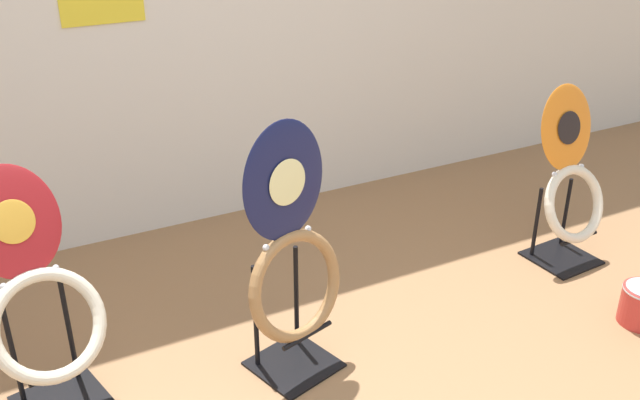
{
  "coord_description": "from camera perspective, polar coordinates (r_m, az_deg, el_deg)",
  "views": [
    {
      "loc": [
        -0.91,
        -0.98,
        1.73
      ],
      "look_at": [
        0.19,
        1.15,
        0.55
      ],
      "focal_mm": 40.0,
      "sensor_mm": 36.0,
      "label": 1
    }
  ],
  "objects": [
    {
      "name": "toilet_seat_display_navy_moon",
      "position": [
        2.46,
        -2.27,
        -4.72
      ],
      "size": [
        0.43,
        0.35,
        0.96
      ],
      "color": "black",
      "rests_on": "ground_plane"
    },
    {
      "name": "toilet_seat_display_crimson_swirl",
      "position": [
        2.52,
        -21.4,
        -8.16
      ],
      "size": [
        0.43,
        0.43,
        0.83
      ],
      "color": "black",
      "rests_on": "ground_plane"
    },
    {
      "name": "toilet_seat_display_orange_sun",
      "position": [
        3.39,
        19.39,
        1.11
      ],
      "size": [
        0.37,
        0.31,
        0.82
      ],
      "color": "black",
      "rests_on": "ground_plane"
    }
  ]
}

